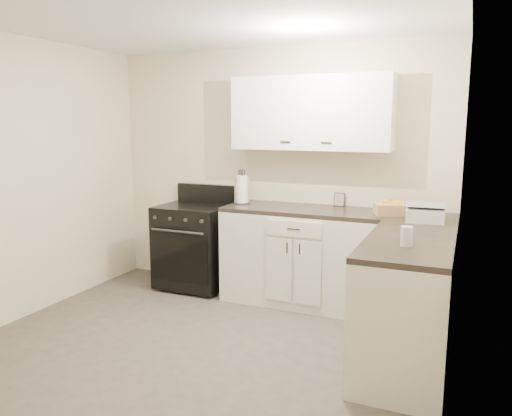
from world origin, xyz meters
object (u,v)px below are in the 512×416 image
at_px(paper_towel, 242,190).
at_px(knife_block, 242,191).
at_px(countertop_grill, 425,215).
at_px(stove, 194,245).
at_px(wicker_basket, 392,209).

bearing_deg(paper_towel, knife_block, 114.85).
xyz_separation_m(paper_towel, countertop_grill, (1.79, -0.25, -0.09)).
height_order(stove, knife_block, knife_block).
height_order(knife_block, paper_towel, paper_towel).
relative_size(knife_block, paper_towel, 0.89).
distance_m(stove, countertop_grill, 2.40).
distance_m(stove, paper_towel, 0.82).
bearing_deg(countertop_grill, knife_block, 166.93).
height_order(paper_towel, countertop_grill, paper_towel).
bearing_deg(wicker_basket, paper_towel, 178.21).
distance_m(paper_towel, countertop_grill, 1.81).
relative_size(wicker_basket, countertop_grill, 0.99).
height_order(stove, countertop_grill, countertop_grill).
distance_m(knife_block, wicker_basket, 1.52).
xyz_separation_m(knife_block, paper_towel, (0.02, -0.04, 0.02)).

